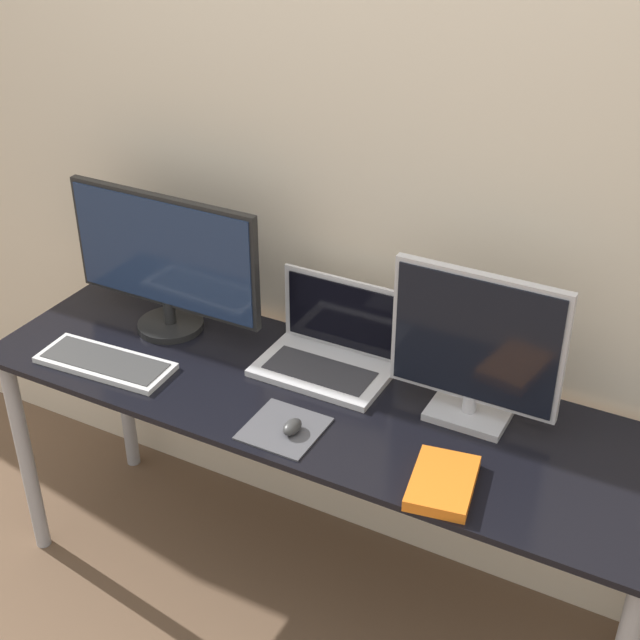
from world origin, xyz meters
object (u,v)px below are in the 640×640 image
at_px(monitor_right, 475,348).
at_px(laptop, 331,347).
at_px(keyboard, 105,363).
at_px(mouse, 292,427).
at_px(book, 443,483).
at_px(monitor_left, 165,261).

distance_m(monitor_right, laptop, 0.45).
distance_m(keyboard, mouse, 0.61).
bearing_deg(laptop, book, -35.66).
bearing_deg(monitor_left, book, -16.38).
bearing_deg(monitor_right, book, -81.84).
xyz_separation_m(monitor_left, mouse, (0.57, -0.27, -0.20)).
height_order(keyboard, book, book).
distance_m(monitor_right, book, 0.35).
distance_m(laptop, book, 0.57).
relative_size(laptop, keyboard, 0.91).
bearing_deg(mouse, laptop, 100.61).
relative_size(monitor_left, book, 2.68).
distance_m(laptop, keyboard, 0.63).
bearing_deg(keyboard, mouse, -2.01).
relative_size(keyboard, book, 1.72).
bearing_deg(book, mouse, 178.29).
bearing_deg(monitor_right, laptop, 173.87).
bearing_deg(monitor_right, mouse, -142.78).
relative_size(mouse, book, 0.28).
bearing_deg(book, laptop, 144.34).
distance_m(mouse, book, 0.40).
xyz_separation_m(monitor_right, mouse, (-0.36, -0.27, -0.18)).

